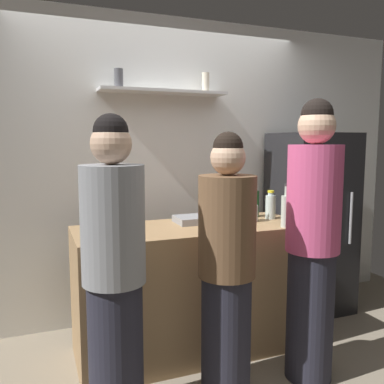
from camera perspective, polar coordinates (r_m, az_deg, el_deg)
back_wall_assembly at (r=3.62m, az=-4.12°, el=3.14°), size 4.80×0.32×2.60m
refrigerator at (r=3.92m, az=16.16°, el=-4.07°), size 0.64×0.63×1.63m
counter at (r=3.11m, az=-0.00°, el=-13.27°), size 1.69×0.66×0.94m
baking_pan at (r=3.11m, az=0.84°, el=-3.81°), size 0.34×0.24×0.05m
utensil_holder at (r=3.18m, az=8.29°, el=-2.91°), size 0.10×0.10×0.22m
wine_bottle_pale_glass at (r=3.00m, az=12.98°, el=-2.49°), size 0.07×0.07×0.31m
wine_bottle_green_glass at (r=3.37m, az=8.65°, el=-1.47°), size 0.08×0.08×0.30m
water_bottle_plastic at (r=3.31m, az=10.89°, el=-1.96°), size 0.08×0.08×0.23m
person_grey_hoodie at (r=2.27m, az=-10.81°, el=-11.25°), size 0.34×0.34×1.69m
person_pink_top at (r=2.73m, az=16.45°, el=-6.74°), size 0.34×0.34×1.81m
person_brown_jacket at (r=2.47m, az=4.86°, el=-10.83°), size 0.34×0.34×1.60m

